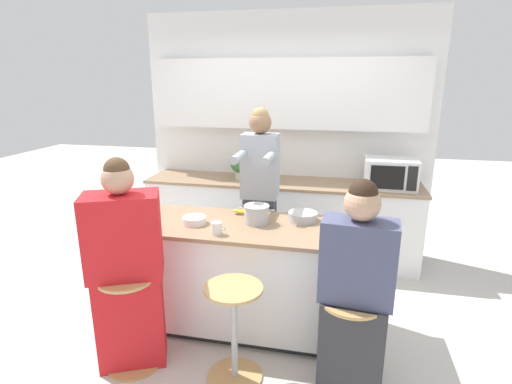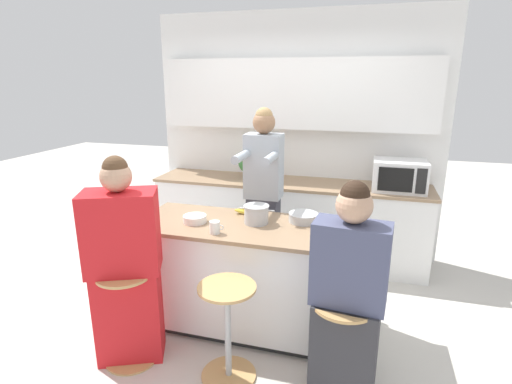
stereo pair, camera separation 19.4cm
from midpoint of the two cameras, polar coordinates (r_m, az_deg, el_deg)
name	(u,v)px [view 1 (the left image)]	position (r m, az deg, el deg)	size (l,w,h in m)	color
ground_plane	(254,325)	(3.52, -1.92, -18.50)	(16.00, 16.00, 0.00)	beige
wall_back	(286,120)	(4.57, 3.11, 10.30)	(3.24, 0.22, 2.70)	white
back_counter	(281,219)	(4.53, 2.31, -3.96)	(3.01, 0.61, 0.90)	white
kitchen_island	(254,276)	(3.29, -2.00, -12.00)	(1.87, 0.71, 0.89)	black
bar_stool_leftmost	(130,317)	(3.07, -19.37, -16.49)	(0.39, 0.39, 0.69)	tan
bar_stool_center	(234,328)	(2.81, -5.23, -18.83)	(0.39, 0.39, 0.69)	tan
bar_stool_rightmost	(349,343)	(2.72, 11.02, -20.45)	(0.39, 0.39, 0.69)	tan
person_cooking	(260,203)	(3.64, -0.98, -1.63)	(0.32, 0.54, 1.75)	#383842
person_wrapped_blanket	(127,272)	(2.95, -19.84, -10.68)	(0.57, 0.46, 1.51)	red
person_seated_near	(355,303)	(2.57, 11.76, -15.35)	(0.46, 0.30, 1.45)	#333338
cooking_pot	(256,214)	(3.13, -1.71, -3.20)	(0.29, 0.20, 0.15)	#B7BABC
fruit_bowl	(194,220)	(3.18, -10.54, -4.00)	(0.18, 0.18, 0.06)	white
mixing_bowl_steel	(303,216)	(3.21, 4.98, -3.51)	(0.23, 0.23, 0.07)	#B7BABC
coffee_cup_near	(217,228)	(2.94, -7.51, -5.19)	(0.11, 0.08, 0.09)	white
banana_bunch	(241,211)	(3.36, -3.79, -2.77)	(0.16, 0.11, 0.05)	yellow
microwave	(390,173)	(4.29, 17.40, 2.54)	(0.52, 0.39, 0.31)	white
potted_plant	(241,164)	(4.46, -3.47, 3.99)	(0.23, 0.23, 0.30)	beige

